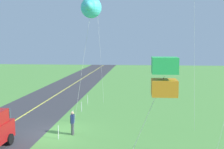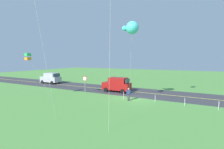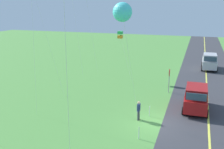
# 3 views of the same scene
# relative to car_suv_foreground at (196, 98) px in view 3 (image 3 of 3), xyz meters

# --- Properties ---
(ground_plane) EXTENTS (120.00, 120.00, 0.10)m
(ground_plane) POSITION_rel_car_suv_foreground_xyz_m (-3.74, 2.91, -1.20)
(ground_plane) COLOR #549342
(asphalt_road) EXTENTS (120.00, 7.00, 0.00)m
(asphalt_road) POSITION_rel_car_suv_foreground_xyz_m (-3.74, -1.09, -1.15)
(asphalt_road) COLOR #38383D
(asphalt_road) RESTS_ON ground
(road_centre_stripe) EXTENTS (120.00, 0.16, 0.00)m
(road_centre_stripe) POSITION_rel_car_suv_foreground_xyz_m (-3.74, -1.09, -1.15)
(road_centre_stripe) COLOR #E5E04C
(road_centre_stripe) RESTS_ON asphalt_road
(car_suv_foreground) EXTENTS (4.40, 2.12, 2.24)m
(car_suv_foreground) POSITION_rel_car_suv_foreground_xyz_m (0.00, 0.00, 0.00)
(car_suv_foreground) COLOR maroon
(car_suv_foreground) RESTS_ON ground
(car_parked_east_far) EXTENTS (4.40, 2.12, 2.24)m
(car_parked_east_far) POSITION_rel_car_suv_foreground_xyz_m (16.31, -1.49, 0.00)
(car_parked_east_far) COLOR #B7B7BC
(car_parked_east_far) RESTS_ON ground
(stop_sign) EXTENTS (0.76, 0.08, 2.56)m
(stop_sign) POSITION_rel_car_suv_foreground_xyz_m (4.15, 2.81, 0.65)
(stop_sign) COLOR gray
(stop_sign) RESTS_ON ground
(person_adult_near) EXTENTS (0.58, 0.22, 1.60)m
(person_adult_near) POSITION_rel_car_suv_foreground_xyz_m (-3.57, 4.32, -0.29)
(person_adult_near) COLOR #3F3F47
(person_adult_near) RESTS_ON ground
(kite_red_low) EXTENTS (1.90, 1.92, 9.25)m
(kite_red_low) POSITION_rel_car_suv_foreground_xyz_m (-4.29, 5.53, 7.39)
(kite_red_low) COLOR silver
(kite_red_low) RESTS_ON ground
(kite_orange_near) EXTENTS (1.88, 2.23, 5.87)m
(kite_orange_near) POSITION_rel_car_suv_foreground_xyz_m (8.03, 9.30, 4.28)
(kite_orange_near) COLOR silver
(kite_orange_near) RESTS_ON ground
(fence_post_2) EXTENTS (0.05, 0.05, 0.90)m
(fence_post_2) POSITION_rel_car_suv_foreground_xyz_m (-6.65, 3.61, -0.70)
(fence_post_2) COLOR silver
(fence_post_2) RESTS_ON ground
(fence_post_3) EXTENTS (0.05, 0.05, 0.90)m
(fence_post_3) POSITION_rel_car_suv_foreground_xyz_m (-2.60, 3.61, -0.70)
(fence_post_3) COLOR silver
(fence_post_3) RESTS_ON ground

